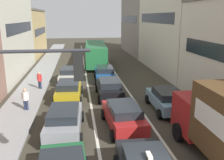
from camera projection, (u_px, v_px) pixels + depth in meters
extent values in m
cube|color=#949494|center=(39.00, 77.00, 26.03)|extent=(2.60, 64.00, 0.14)
cube|color=silver|center=(86.00, 77.00, 26.73)|extent=(0.16, 60.00, 0.01)
cube|color=silver|center=(117.00, 76.00, 27.19)|extent=(0.16, 60.00, 0.01)
cube|color=black|center=(21.00, 28.00, 26.43)|extent=(0.02, 11.73, 1.10)
cube|color=tan|center=(19.00, 34.00, 40.41)|extent=(7.00, 14.57, 7.20)
cube|color=black|center=(41.00, 31.00, 40.79)|extent=(0.02, 11.73, 1.10)
cube|color=#66605B|center=(17.00, 10.00, 39.47)|extent=(7.20, 14.57, 0.30)
cube|color=gray|center=(148.00, 22.00, 42.94)|extent=(7.00, 14.57, 10.71)
cube|color=black|center=(129.00, 19.00, 42.33)|extent=(0.02, 11.73, 1.10)
cube|color=beige|center=(184.00, 23.00, 28.82)|extent=(7.00, 14.57, 11.20)
cube|color=black|center=(155.00, 18.00, 28.20)|extent=(0.02, 11.73, 1.10)
cylinder|color=#2D2D33|center=(26.00, 51.00, 6.75)|extent=(3.50, 0.10, 0.10)
cube|color=black|center=(78.00, 66.00, 7.05)|extent=(0.28, 0.28, 0.84)
sphere|color=red|center=(78.00, 56.00, 7.13)|extent=(0.18, 0.18, 0.18)
sphere|color=#F2A519|center=(78.00, 65.00, 7.20)|extent=(0.18, 0.18, 0.18)
sphere|color=green|center=(79.00, 74.00, 7.26)|extent=(0.18, 0.18, 0.18)
cube|color=#A51E1E|center=(202.00, 114.00, 12.68)|extent=(2.41, 2.41, 1.90)
cube|color=black|center=(192.00, 100.00, 13.74)|extent=(2.02, 0.04, 0.70)
cylinder|color=black|center=(178.00, 132.00, 12.84)|extent=(0.31, 0.96, 0.96)
cylinder|color=black|center=(221.00, 129.00, 13.15)|extent=(0.31, 0.96, 0.96)
cube|color=#F2EACC|center=(149.00, 156.00, 8.62)|extent=(0.17, 0.44, 0.12)
cylinder|color=black|center=(159.00, 160.00, 10.64)|extent=(0.24, 0.65, 0.64)
cube|color=#A51E1E|center=(123.00, 117.00, 14.29)|extent=(2.08, 4.41, 0.70)
cube|color=#1E2328|center=(124.00, 109.00, 13.96)|extent=(1.74, 2.51, 0.52)
cylinder|color=black|center=(103.00, 114.00, 15.58)|extent=(0.26, 0.65, 0.64)
cylinder|color=black|center=(131.00, 112.00, 15.94)|extent=(0.26, 0.65, 0.64)
cylinder|color=black|center=(113.00, 135.00, 12.81)|extent=(0.26, 0.65, 0.64)
cylinder|color=black|center=(146.00, 132.00, 13.17)|extent=(0.26, 0.65, 0.64)
cube|color=gray|center=(65.00, 121.00, 13.68)|extent=(2.03, 4.39, 0.70)
cube|color=#1E2328|center=(64.00, 113.00, 13.35)|extent=(1.71, 2.49, 0.52)
cylinder|color=black|center=(52.00, 117.00, 15.10)|extent=(0.25, 0.65, 0.64)
cylinder|color=black|center=(82.00, 116.00, 15.26)|extent=(0.25, 0.65, 0.64)
cylinder|color=black|center=(43.00, 141.00, 12.28)|extent=(0.25, 0.65, 0.64)
cylinder|color=black|center=(80.00, 139.00, 12.44)|extent=(0.25, 0.65, 0.64)
cube|color=black|center=(109.00, 89.00, 19.77)|extent=(1.87, 4.33, 0.70)
cube|color=#1E2328|center=(109.00, 83.00, 19.44)|extent=(1.62, 2.43, 0.52)
cylinder|color=black|center=(97.00, 89.00, 21.16)|extent=(0.23, 0.64, 0.64)
cylinder|color=black|center=(118.00, 88.00, 21.38)|extent=(0.23, 0.64, 0.64)
cylinder|color=black|center=(99.00, 100.00, 18.35)|extent=(0.23, 0.64, 0.64)
cylinder|color=black|center=(124.00, 99.00, 18.57)|extent=(0.23, 0.64, 0.64)
cube|color=#B29319|center=(69.00, 91.00, 19.26)|extent=(1.99, 4.38, 0.70)
cube|color=#1E2328|center=(68.00, 85.00, 18.93)|extent=(1.69, 2.48, 0.52)
cylinder|color=black|center=(59.00, 90.00, 20.67)|extent=(0.25, 0.65, 0.64)
cylinder|color=black|center=(81.00, 90.00, 20.84)|extent=(0.25, 0.65, 0.64)
cylinder|color=black|center=(55.00, 102.00, 17.85)|extent=(0.25, 0.65, 0.64)
cylinder|color=black|center=(80.00, 101.00, 18.02)|extent=(0.25, 0.65, 0.64)
cube|color=#194C8C|center=(105.00, 74.00, 24.79)|extent=(1.98, 4.37, 0.70)
cube|color=#1E2328|center=(105.00, 69.00, 24.46)|extent=(1.68, 2.47, 0.52)
cylinder|color=black|center=(95.00, 75.00, 26.20)|extent=(0.25, 0.65, 0.64)
cylinder|color=black|center=(112.00, 74.00, 26.37)|extent=(0.25, 0.65, 0.64)
cylinder|color=black|center=(96.00, 82.00, 23.38)|extent=(0.25, 0.65, 0.64)
cylinder|color=black|center=(115.00, 81.00, 23.56)|extent=(0.25, 0.65, 0.64)
cube|color=beige|center=(70.00, 76.00, 24.28)|extent=(2.09, 4.41, 0.70)
cube|color=#1E2328|center=(70.00, 71.00, 23.95)|extent=(1.75, 2.51, 0.52)
cylinder|color=black|center=(63.00, 76.00, 25.72)|extent=(0.26, 0.65, 0.64)
cylinder|color=black|center=(80.00, 75.00, 25.84)|extent=(0.26, 0.65, 0.64)
cylinder|color=black|center=(59.00, 83.00, 22.89)|extent=(0.26, 0.65, 0.64)
cylinder|color=black|center=(79.00, 83.00, 23.02)|extent=(0.26, 0.65, 0.64)
cube|color=#759EB7|center=(166.00, 101.00, 17.05)|extent=(1.86, 4.32, 0.70)
cube|color=#1E2328|center=(168.00, 94.00, 16.72)|extent=(1.62, 2.43, 0.52)
cylinder|color=black|center=(147.00, 99.00, 18.43)|extent=(0.23, 0.64, 0.64)
cylinder|color=black|center=(171.00, 98.00, 18.65)|extent=(0.23, 0.64, 0.64)
cylinder|color=black|center=(160.00, 114.00, 15.62)|extent=(0.23, 0.64, 0.64)
cylinder|color=black|center=(187.00, 113.00, 15.84)|extent=(0.23, 0.64, 0.64)
cube|color=#1E6033|center=(96.00, 53.00, 32.36)|extent=(3.01, 10.61, 2.40)
cube|color=black|center=(95.00, 50.00, 32.27)|extent=(3.01, 9.98, 0.70)
cylinder|color=black|center=(86.00, 57.00, 36.20)|extent=(0.35, 1.01, 1.00)
cylinder|color=black|center=(103.00, 57.00, 36.42)|extent=(0.35, 1.01, 1.00)
cylinder|color=black|center=(86.00, 67.00, 29.52)|extent=(0.35, 1.01, 1.00)
cylinder|color=black|center=(107.00, 66.00, 29.74)|extent=(0.35, 1.01, 1.00)
cylinder|color=#262D47|center=(25.00, 106.00, 16.80)|extent=(0.16, 0.16, 0.82)
cylinder|color=#262D47|center=(27.00, 106.00, 16.76)|extent=(0.16, 0.16, 0.82)
cylinder|color=silver|center=(25.00, 96.00, 16.60)|extent=(0.34, 0.34, 0.60)
sphere|color=tan|center=(25.00, 90.00, 16.50)|extent=(0.24, 0.24, 0.24)
cylinder|color=silver|center=(22.00, 95.00, 16.64)|extent=(0.10, 0.10, 0.55)
cylinder|color=silver|center=(28.00, 96.00, 16.55)|extent=(0.10, 0.10, 0.55)
cylinder|color=#262D47|center=(41.00, 86.00, 21.67)|extent=(0.16, 0.16, 0.82)
cylinder|color=#262D47|center=(39.00, 85.00, 21.76)|extent=(0.16, 0.16, 0.82)
cylinder|color=red|center=(39.00, 78.00, 21.54)|extent=(0.34, 0.34, 0.60)
sphere|color=tan|center=(39.00, 73.00, 21.43)|extent=(0.24, 0.24, 0.24)
cylinder|color=red|center=(41.00, 78.00, 21.43)|extent=(0.10, 0.10, 0.55)
cylinder|color=red|center=(38.00, 77.00, 21.63)|extent=(0.10, 0.10, 0.55)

